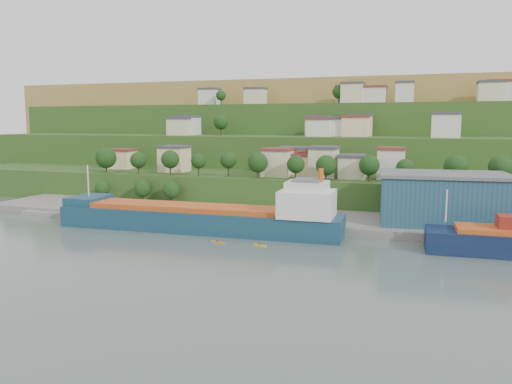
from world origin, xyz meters
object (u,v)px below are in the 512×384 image
at_px(warehouse, 443,198).
at_px(kayak_orange, 218,242).
at_px(cargo_ship_near, 206,219).
at_px(caravan, 100,207).

relative_size(warehouse, kayak_orange, 9.11).
distance_m(cargo_ship_near, kayak_orange, 13.15).
bearing_deg(kayak_orange, cargo_ship_near, 140.51).
bearing_deg(cargo_ship_near, kayak_orange, -56.00).
height_order(cargo_ship_near, warehouse, cargo_ship_near).
relative_size(cargo_ship_near, kayak_orange, 20.63).
xyz_separation_m(cargo_ship_near, kayak_orange, (7.53, -10.42, -2.75)).
distance_m(warehouse, caravan, 96.16).
bearing_deg(cargo_ship_near, caravan, 162.86).
distance_m(caravan, kayak_orange, 51.37).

